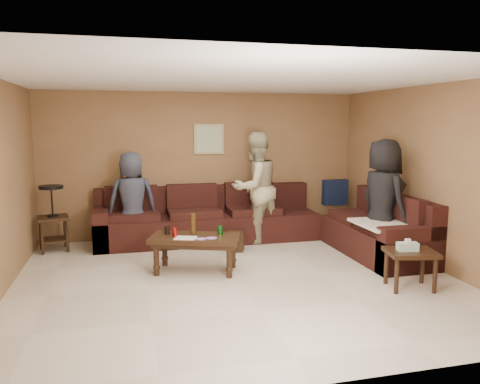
{
  "coord_description": "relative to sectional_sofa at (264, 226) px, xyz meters",
  "views": [
    {
      "loc": [
        -1.35,
        -5.56,
        1.98
      ],
      "look_at": [
        0.25,
        0.85,
        1.0
      ],
      "focal_mm": 35.0,
      "sensor_mm": 36.0,
      "label": 1
    }
  ],
  "objects": [
    {
      "name": "side_table_right",
      "position": [
        1.13,
        -2.31,
        0.08
      ],
      "size": [
        0.65,
        0.57,
        0.61
      ],
      "rotation": [
        0.0,
        0.0,
        -0.21
      ],
      "color": "black",
      "rests_on": "ground"
    },
    {
      "name": "room",
      "position": [
        -0.81,
        -1.52,
        1.34
      ],
      "size": [
        5.6,
        5.5,
        2.5
      ],
      "color": "beige",
      "rests_on": "ground"
    },
    {
      "name": "person_right",
      "position": [
        1.46,
        -1.1,
        0.55
      ],
      "size": [
        0.69,
        0.94,
        1.76
      ],
      "primitive_type": "imported",
      "rotation": [
        0.0,
        0.0,
        1.73
      ],
      "color": "black",
      "rests_on": "ground"
    },
    {
      "name": "sectional_sofa",
      "position": [
        0.0,
        0.0,
        0.0
      ],
      "size": [
        4.65,
        2.9,
        0.97
      ],
      "color": "#331411",
      "rests_on": "ground"
    },
    {
      "name": "person_middle",
      "position": [
        -0.07,
        0.29,
        0.59
      ],
      "size": [
        1.09,
        0.99,
        1.83
      ],
      "primitive_type": "imported",
      "rotation": [
        0.0,
        0.0,
        3.56
      ],
      "color": "#BCB28B",
      "rests_on": "ground"
    },
    {
      "name": "person_left",
      "position": [
        -2.05,
        0.41,
        0.44
      ],
      "size": [
        0.8,
        0.56,
        1.54
      ],
      "primitive_type": "imported",
      "rotation": [
        0.0,
        0.0,
        3.24
      ],
      "color": "#303443",
      "rests_on": "ground"
    },
    {
      "name": "end_table_left",
      "position": [
        -3.26,
        0.5,
        0.21
      ],
      "size": [
        0.53,
        0.53,
        1.03
      ],
      "rotation": [
        0.0,
        0.0,
        0.21
      ],
      "color": "black",
      "rests_on": "ground"
    },
    {
      "name": "wall_art",
      "position": [
        -0.71,
        0.96,
        1.37
      ],
      "size": [
        0.52,
        0.04,
        0.52
      ],
      "color": "tan",
      "rests_on": "ground"
    },
    {
      "name": "coffee_table",
      "position": [
        -1.27,
        -1.05,
        0.09
      ],
      "size": [
        1.3,
        0.94,
        0.77
      ],
      "rotation": [
        0.0,
        0.0,
        -0.34
      ],
      "color": "black",
      "rests_on": "ground"
    },
    {
      "name": "waste_bin",
      "position": [
        -0.51,
        -0.18,
        -0.18
      ],
      "size": [
        0.32,
        0.32,
        0.3
      ],
      "primitive_type": "cube",
      "rotation": [
        0.0,
        0.0,
        -0.33
      ],
      "color": "black",
      "rests_on": "ground"
    }
  ]
}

